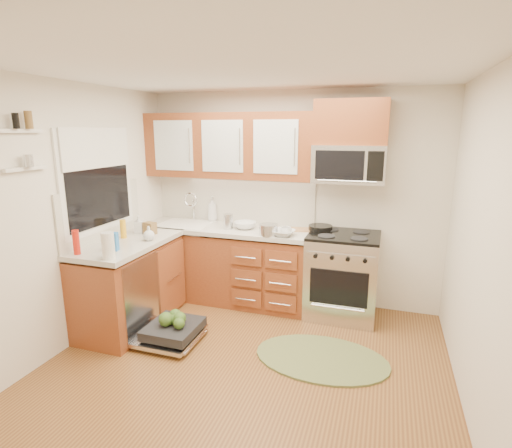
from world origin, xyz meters
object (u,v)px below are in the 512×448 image
(range, at_px, (342,275))
(rug, at_px, (321,358))
(upper_cabinets, at_px, (228,146))
(bowl_a, at_px, (283,233))
(stock_pot, at_px, (269,230))
(microwave, at_px, (349,164))
(sink, at_px, (186,234))
(skillet, at_px, (320,228))
(dishwasher, at_px, (170,332))
(paper_towel_roll, at_px, (108,246))
(cutting_board, at_px, (301,230))
(bowl_b, at_px, (245,225))
(cup, at_px, (286,232))

(range, relative_size, rug, 0.78)
(upper_cabinets, bearing_deg, bowl_a, -23.18)
(stock_pot, height_order, bowl_a, stock_pot)
(upper_cabinets, height_order, microwave, upper_cabinets)
(range, xyz_separation_m, sink, (-1.93, -0.01, 0.33))
(sink, bearing_deg, skillet, 4.38)
(rug, distance_m, bowl_a, 1.37)
(rug, bearing_deg, dishwasher, -174.32)
(paper_towel_roll, height_order, bowl_a, paper_towel_roll)
(skillet, bearing_deg, cutting_board, 179.08)
(bowl_b, bearing_deg, microwave, 6.38)
(upper_cabinets, xyz_separation_m, stock_pot, (0.61, -0.35, -0.89))
(microwave, distance_m, sink, 2.13)
(upper_cabinets, distance_m, cup, 1.25)
(upper_cabinets, bearing_deg, cutting_board, -1.58)
(bowl_a, bearing_deg, stock_pot, -168.85)
(microwave, bearing_deg, skillet, -179.28)
(range, xyz_separation_m, skillet, (-0.28, 0.12, 0.50))
(bowl_a, bearing_deg, dishwasher, -133.27)
(range, relative_size, cup, 7.73)
(stock_pot, bearing_deg, dishwasher, -128.88)
(sink, bearing_deg, dishwasher, -70.80)
(rug, xyz_separation_m, bowl_a, (-0.59, 0.80, 0.95))
(stock_pot, distance_m, bowl_b, 0.40)
(microwave, relative_size, bowl_b, 2.93)
(bowl_a, height_order, bowl_b, bowl_b)
(stock_pot, xyz_separation_m, bowl_a, (0.15, 0.03, -0.03))
(bowl_b, distance_m, cup, 0.57)
(cup, bearing_deg, rug, -55.45)
(microwave, distance_m, dishwasher, 2.55)
(range, distance_m, cup, 0.81)
(dishwasher, xyz_separation_m, skillet, (1.26, 1.25, 0.88))
(sink, distance_m, skillet, 1.66)
(upper_cabinets, xyz_separation_m, sink, (-0.52, -0.16, -1.07))
(paper_towel_roll, bearing_deg, sink, 90.00)
(stock_pot, height_order, cup, stock_pot)
(stock_pot, relative_size, bowl_b, 0.80)
(upper_cabinets, xyz_separation_m, dishwasher, (-0.13, -1.27, -1.77))
(range, bearing_deg, rug, -93.24)
(upper_cabinets, xyz_separation_m, bowl_a, (0.76, -0.32, -0.92))
(dishwasher, relative_size, bowl_b, 2.70)
(rug, bearing_deg, range, 86.76)
(dishwasher, xyz_separation_m, rug, (1.48, 0.15, -0.09))
(paper_towel_roll, xyz_separation_m, cup, (1.32, 1.27, -0.07))
(dishwasher, bearing_deg, upper_cabinets, 83.96)
(range, bearing_deg, upper_cabinets, 174.11)
(dishwasher, bearing_deg, range, 36.27)
(paper_towel_roll, xyz_separation_m, bowl_a, (1.28, 1.27, -0.09))
(dishwasher, distance_m, stock_pot, 1.48)
(upper_cabinets, distance_m, sink, 1.21)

